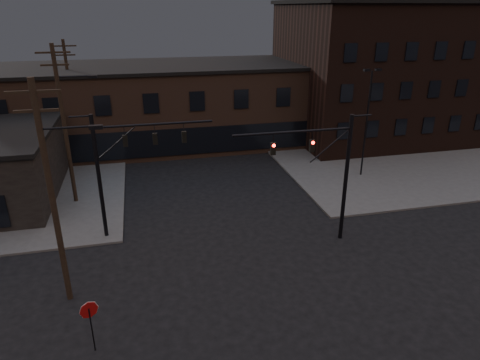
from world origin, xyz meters
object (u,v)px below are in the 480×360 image
traffic_signal_near (329,167)px  traffic_signal_far (119,162)px  parked_car_lot_b (406,142)px  car_crossing (213,140)px  parked_car_lot_a (342,138)px  stop_sign (90,315)px

traffic_signal_near → traffic_signal_far: size_ratio=1.00×
parked_car_lot_b → car_crossing: (-19.23, 5.19, -0.03)m
traffic_signal_far → parked_car_lot_b: size_ratio=1.76×
traffic_signal_far → parked_car_lot_a: bearing=33.2°
traffic_signal_near → car_crossing: traffic_signal_near is taller
traffic_signal_near → stop_sign: size_ratio=3.23×
traffic_signal_near → stop_sign: traffic_signal_near is taller
stop_sign → car_crossing: size_ratio=0.53×
traffic_signal_near → parked_car_lot_a: (9.90, 17.89, -4.02)m
traffic_signal_near → stop_sign: 15.17m
car_crossing → stop_sign: bearing=-114.9°
stop_sign → parked_car_lot_b: 36.53m
traffic_signal_far → stop_sign: size_ratio=3.23×
traffic_signal_far → car_crossing: traffic_signal_far is taller
stop_sign → parked_car_lot_a: stop_sign is taller
traffic_signal_far → parked_car_lot_b: 30.65m
stop_sign → car_crossing: 28.91m
car_crossing → traffic_signal_far: bearing=-121.6°
parked_car_lot_a → parked_car_lot_b: size_ratio=0.98×
traffic_signal_far → car_crossing: size_ratio=1.70×
traffic_signal_near → traffic_signal_far: (-12.07, 3.50, 0.08)m
traffic_signal_far → stop_sign: (-1.28, -9.99, -3.17)m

